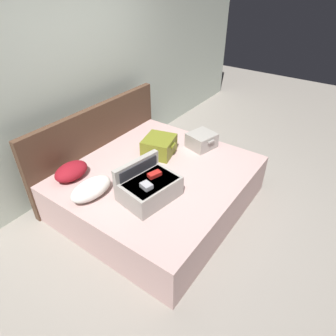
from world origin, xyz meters
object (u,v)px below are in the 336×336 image
object	(u,v)px
bed	(159,188)
hard_case_medium	(159,146)
hard_case_small	(202,140)
pillow_near_headboard	(91,189)
hard_case_large	(149,187)
pillow_center_head	(71,171)

from	to	relation	value
bed	hard_case_medium	size ratio (longest dim) A/B	4.50
hard_case_small	pillow_near_headboard	bearing A→B (deg)	179.44
hard_case_large	pillow_center_head	world-z (taller)	hard_case_large
hard_case_large	hard_case_small	distance (m)	1.19
pillow_near_headboard	hard_case_small	bearing A→B (deg)	-15.17
bed	pillow_near_headboard	size ratio (longest dim) A/B	4.41
bed	pillow_center_head	size ratio (longest dim) A/B	5.21
hard_case_large	bed	bearing A→B (deg)	35.00
hard_case_large	pillow_near_headboard	world-z (taller)	hard_case_large
hard_case_large	pillow_center_head	xyz separation A→B (m)	(-0.24, 0.91, -0.05)
bed	hard_case_small	world-z (taller)	hard_case_small
hard_case_large	hard_case_small	bearing A→B (deg)	12.92
bed	pillow_near_headboard	bearing A→B (deg)	159.07
hard_case_small	pillow_near_headboard	distance (m)	1.57
pillow_near_headboard	pillow_center_head	distance (m)	0.43
hard_case_large	pillow_center_head	size ratio (longest dim) A/B	1.56
bed	hard_case_large	world-z (taller)	hard_case_large
hard_case_small	pillow_near_headboard	world-z (taller)	hard_case_small
hard_case_medium	pillow_near_headboard	world-z (taller)	hard_case_medium
bed	pillow_center_head	distance (m)	1.02
hard_case_large	hard_case_small	size ratio (longest dim) A/B	1.59
pillow_near_headboard	hard_case_medium	bearing A→B (deg)	-3.35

